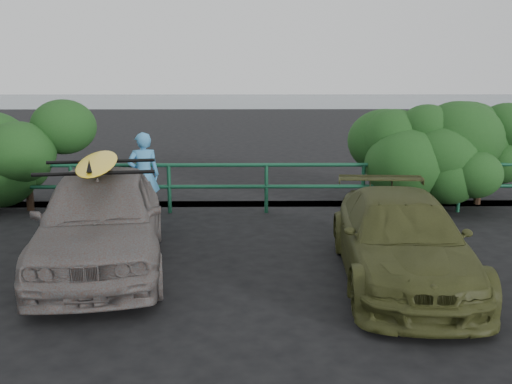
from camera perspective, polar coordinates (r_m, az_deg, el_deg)
ground at (r=7.13m, az=-5.96°, el=-11.72°), size 80.00×80.00×0.00m
ocean at (r=66.58m, az=-1.28°, el=9.33°), size 200.00×200.00×0.00m
guardrail at (r=11.76m, az=-3.84°, el=0.39°), size 14.00×0.08×1.04m
shrub_right at (r=12.90m, az=19.06°, el=3.22°), size 3.20×2.40×2.12m
sedan at (r=8.69m, az=-15.24°, el=-2.58°), size 2.42×4.59×1.49m
olive_vehicle at (r=8.14m, az=14.28°, el=-4.61°), size 1.94×4.18×1.18m
man at (r=11.52m, az=-11.17°, el=1.66°), size 0.71×0.56×1.71m
roof_rack at (r=8.54m, az=-15.52°, el=2.44°), size 1.78×1.37×0.05m
surfboard at (r=8.53m, az=-15.55°, el=2.87°), size 0.93×2.61×0.08m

